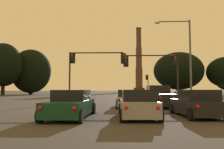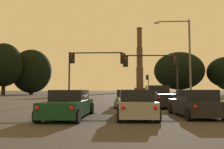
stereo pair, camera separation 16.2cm
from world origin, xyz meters
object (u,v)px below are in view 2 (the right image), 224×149
at_px(sedan_left_lane_second, 69,105).
at_px(traffic_light_overhead_left, 88,63).
at_px(pickup_truck_right_lane_front, 161,97).
at_px(traffic_light_far_right, 148,82).
at_px(street_lamp, 184,51).
at_px(hatchback_right_lane_second, 194,104).
at_px(traffic_light_overhead_right, 158,65).
at_px(hatchback_center_lane_front, 127,99).
at_px(hatchback_center_lane_second, 136,105).
at_px(smokestack, 140,66).

height_order(sedan_left_lane_second, traffic_light_overhead_left, traffic_light_overhead_left).
relative_size(pickup_truck_right_lane_front, traffic_light_far_right, 1.06).
xyz_separation_m(sedan_left_lane_second, street_lamp, (9.48, 12.06, 4.87)).
distance_m(hatchback_right_lane_second, sedan_left_lane_second, 6.64).
height_order(traffic_light_overhead_left, traffic_light_overhead_right, traffic_light_overhead_left).
distance_m(hatchback_center_lane_front, hatchback_right_lane_second, 6.95).
bearing_deg(traffic_light_overhead_left, traffic_light_far_right, 71.17).
bearing_deg(sedan_left_lane_second, street_lamp, 53.27).
distance_m(hatchback_center_lane_second, pickup_truck_right_lane_front, 7.91).
bearing_deg(hatchback_center_lane_front, pickup_truck_right_lane_front, 14.55).
xyz_separation_m(hatchback_center_lane_second, traffic_light_overhead_left, (-4.43, 13.42, 3.79)).
distance_m(sedan_left_lane_second, traffic_light_overhead_right, 15.29).
bearing_deg(street_lamp, smokestack, 86.88).
bearing_deg(hatchback_right_lane_second, street_lamp, 74.24).
height_order(sedan_left_lane_second, street_lamp, street_lamp).
xyz_separation_m(pickup_truck_right_lane_front, traffic_light_overhead_left, (-7.07, 5.97, 3.65)).
distance_m(traffic_light_far_right, street_lamp, 32.47).
height_order(traffic_light_far_right, traffic_light_overhead_right, traffic_light_overhead_right).
distance_m(pickup_truck_right_lane_front, street_lamp, 7.48).
height_order(hatchback_center_lane_front, hatchback_right_lane_second, same).
bearing_deg(street_lamp, hatchback_center_lane_second, -116.42).
height_order(traffic_light_overhead_left, smokestack, smokestack).
xyz_separation_m(hatchback_center_lane_front, hatchback_center_lane_second, (0.28, -6.68, 0.00)).
bearing_deg(hatchback_right_lane_second, smokestack, 84.24).
relative_size(hatchback_center_lane_front, smokestack, 0.08).
relative_size(hatchback_right_lane_second, traffic_light_overhead_left, 0.63).
distance_m(pickup_truck_right_lane_front, traffic_light_far_right, 37.36).
xyz_separation_m(hatchback_right_lane_second, sedan_left_lane_second, (-6.62, -0.55, 0.00)).
height_order(hatchback_right_lane_second, smokestack, smokestack).
bearing_deg(traffic_light_overhead_right, pickup_truck_right_lane_front, -98.12).
bearing_deg(hatchback_center_lane_second, pickup_truck_right_lane_front, 69.53).
relative_size(pickup_truck_right_lane_front, traffic_light_overhead_right, 0.89).
bearing_deg(traffic_light_overhead_left, hatchback_center_lane_second, -71.73).
bearing_deg(pickup_truck_right_lane_front, sedan_left_lane_second, -132.40).
relative_size(traffic_light_overhead_left, traffic_light_overhead_right, 1.06).
relative_size(traffic_light_overhead_left, street_lamp, 0.74).
bearing_deg(traffic_light_far_right, traffic_light_overhead_right, -94.95).
height_order(traffic_light_overhead_right, street_lamp, street_lamp).
bearing_deg(hatchback_center_lane_second, sedan_left_lane_second, 177.54).
bearing_deg(hatchback_center_lane_front, sedan_left_lane_second, -116.02).
height_order(sedan_left_lane_second, pickup_truck_right_lane_front, pickup_truck_right_lane_front).
bearing_deg(street_lamp, traffic_light_overhead_left, 173.03).
distance_m(hatchback_right_lane_second, traffic_light_overhead_right, 13.10).
bearing_deg(pickup_truck_right_lane_front, hatchback_center_lane_second, -112.35).
bearing_deg(street_lamp, traffic_light_far_right, 89.74).
relative_size(traffic_light_overhead_left, smokestack, 0.14).
height_order(traffic_light_overhead_right, smokestack, smokestack).
relative_size(hatchback_center_lane_second, pickup_truck_right_lane_front, 0.74).
relative_size(hatchback_right_lane_second, smokestack, 0.09).
bearing_deg(street_lamp, traffic_light_overhead_right, 156.33).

